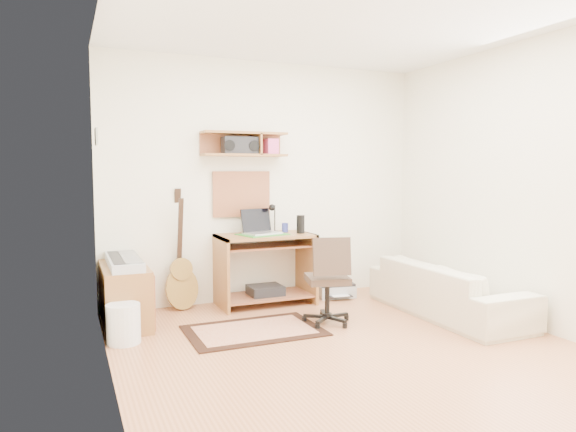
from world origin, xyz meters
name	(u,v)px	position (x,y,z in m)	size (l,w,h in m)	color
floor	(359,355)	(0.00, 0.00, -0.01)	(3.60, 4.00, 0.01)	#C57F52
ceiling	(363,9)	(0.00, 0.00, 2.60)	(3.60, 4.00, 0.01)	white
back_wall	(267,182)	(0.00, 2.00, 1.30)	(3.60, 0.01, 2.60)	white
left_wall	(109,191)	(-1.80, 0.00, 1.30)	(0.01, 4.00, 2.60)	white
right_wall	(536,184)	(1.80, 0.00, 1.30)	(0.01, 4.00, 2.60)	white
wall_shelf	(244,144)	(-0.30, 1.88, 1.70)	(0.90, 0.25, 0.26)	#9A6636
cork_board	(242,194)	(-0.30, 1.98, 1.17)	(0.64, 0.03, 0.49)	tan
wall_photo	(96,137)	(-1.79, 1.50, 1.72)	(0.02, 0.20, 0.15)	#4C8CBF
desk	(265,269)	(-0.13, 1.73, 0.38)	(1.00, 0.55, 0.75)	#9A6636
laptop	(262,222)	(-0.16, 1.71, 0.89)	(0.36, 0.36, 0.27)	silver
speaker	(301,224)	(0.26, 1.68, 0.85)	(0.09, 0.09, 0.19)	black
desk_lamp	(275,218)	(0.04, 1.87, 0.90)	(0.10, 0.10, 0.31)	black
pencil_cup	(285,228)	(0.14, 1.83, 0.80)	(0.07, 0.07, 0.10)	#303992
boombox	(240,146)	(-0.35, 1.87, 1.68)	(0.36, 0.17, 0.19)	black
rug	(254,330)	(-0.55, 0.88, 0.01)	(1.18, 0.79, 0.02)	beige
task_chair	(327,279)	(0.16, 0.84, 0.42)	(0.43, 0.43, 0.84)	#392C22
cabinet	(125,295)	(-1.58, 1.55, 0.28)	(0.40, 0.90, 0.55)	#9A6636
music_keyboard	(124,261)	(-1.58, 1.55, 0.59)	(0.28, 0.88, 0.08)	#B2B5BA
guitar	(181,249)	(-0.99, 1.86, 0.62)	(0.33, 0.21, 1.25)	#A37B32
waste_basket	(123,324)	(-1.65, 0.99, 0.16)	(0.27, 0.27, 0.33)	white
printer	(335,289)	(0.72, 1.74, 0.09)	(0.41, 0.32, 0.15)	#A5A8AA
sofa	(447,280)	(1.38, 0.63, 0.34)	(1.76, 0.52, 0.69)	beige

